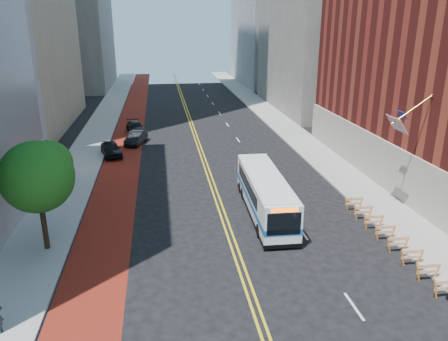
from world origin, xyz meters
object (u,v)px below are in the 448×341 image
at_px(car_b, 136,138).
at_px(car_c, 136,127).
at_px(transit_bus, 265,193).
at_px(car_a, 111,149).
at_px(street_tree, 38,174).

height_order(car_b, car_c, car_b).
xyz_separation_m(transit_bus, car_a, (-12.30, 16.24, -0.81)).
relative_size(transit_bus, car_b, 2.53).
relative_size(car_b, car_c, 0.96).
relative_size(street_tree, car_c, 1.48).
xyz_separation_m(car_a, car_b, (2.35, 4.38, -0.04)).
xyz_separation_m(transit_bus, car_c, (-10.23, 26.13, -0.90)).
height_order(transit_bus, car_c, transit_bus).
xyz_separation_m(street_tree, car_b, (4.29, 23.88, -4.20)).
distance_m(street_tree, car_a, 20.03).
bearing_deg(car_b, transit_bus, -48.77).
bearing_deg(street_tree, transit_bus, 12.90).
bearing_deg(car_c, car_a, -115.58).
bearing_deg(street_tree, car_b, 79.81).
bearing_deg(car_c, street_tree, -111.54).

